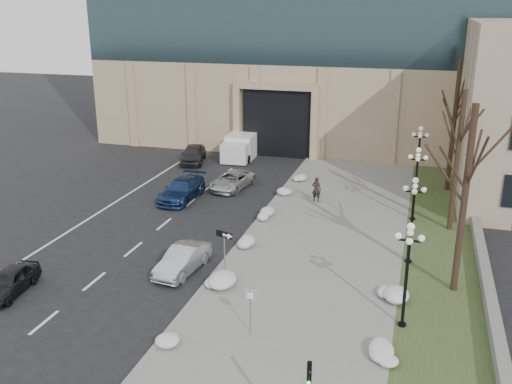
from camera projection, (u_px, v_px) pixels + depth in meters
ground at (162, 377)px, 20.95m from camera, size 160.00×160.00×0.00m
sidewalk at (323, 241)px, 32.73m from camera, size 9.00×40.00×0.12m
curb at (248, 233)px, 33.94m from camera, size 0.30×40.00×0.14m
grass_strip at (441, 255)px, 30.98m from camera, size 4.00×40.00×0.10m
stone_wall at (478, 240)px, 32.16m from camera, size 0.50×30.00×0.70m
car_a at (10, 281)px, 26.85m from camera, size 1.85×3.77×1.24m
car_b at (183, 260)px, 28.98m from camera, size 1.78×4.10×1.31m
car_c at (182, 190)px, 39.70m from camera, size 2.10×5.02×1.45m
car_d at (232, 180)px, 42.06m from camera, size 2.70×4.74×1.25m
car_e at (193, 154)px, 48.92m from camera, size 2.84×4.78×1.53m
pedestrian at (316, 189)px, 38.87m from camera, size 0.69×0.51×1.74m
box_truck at (243, 145)px, 50.87m from camera, size 2.63×6.77×2.12m
one_way_sign at (227, 241)px, 27.36m from camera, size 0.98×0.48×2.66m
keep_sign at (250, 302)px, 23.14m from camera, size 0.45×0.07×2.07m
snow_clump_b at (162, 338)px, 22.87m from camera, size 1.10×1.60×0.36m
snow_clump_c at (216, 283)px, 27.40m from camera, size 1.10×1.60×0.36m
snow_clump_d at (245, 242)px, 32.00m from camera, size 1.10×1.60×0.36m
snow_clump_e at (265, 215)px, 36.06m from camera, size 1.10×1.60×0.36m
snow_clump_f at (284, 194)px, 40.08m from camera, size 1.10×1.60×0.36m
snow_clump_g at (296, 178)px, 43.64m from camera, size 1.10×1.60×0.36m
snow_clump_h at (387, 353)px, 21.87m from camera, size 1.10×1.60×0.36m
snow_clump_i at (390, 292)px, 26.49m from camera, size 1.10×1.60×0.36m
lamppost_a at (408, 262)px, 23.20m from camera, size 1.18×1.18×4.76m
lamppost_b at (413, 209)px, 29.12m from camera, size 1.18×1.18×4.76m
lamppost_c at (416, 174)px, 35.03m from camera, size 1.18×1.18×4.76m
lamppost_d at (419, 149)px, 40.94m from camera, size 1.18×1.18×4.76m
tree_near at (467, 174)px, 25.38m from camera, size 3.20×3.20×9.00m
tree_mid at (459, 142)px, 32.76m from camera, size 3.20×3.20×8.50m
tree_far at (456, 107)px, 39.83m from camera, size 3.20×3.20×9.50m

